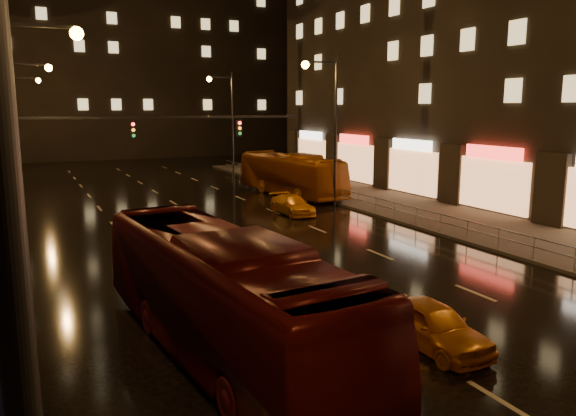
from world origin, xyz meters
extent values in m
plane|color=black|center=(0.00, 20.00, 0.00)|extent=(140.00, 140.00, 0.00)
cube|color=#38332D|center=(13.50, 15.00, 0.07)|extent=(7.00, 70.00, 0.15)
cube|color=black|center=(4.00, 72.00, 18.00)|extent=(44.00, 16.00, 36.00)
cylinder|color=black|center=(-9.60, 20.00, 3.10)|extent=(0.22, 0.22, 6.20)
cube|color=black|center=(-2.00, 20.00, 6.10)|extent=(15.20, 0.14, 0.14)
cube|color=black|center=(-4.00, 20.00, 5.45)|extent=(0.32, 0.18, 0.95)
cube|color=black|center=(2.00, 20.00, 5.45)|extent=(0.32, 0.18, 0.95)
sphere|color=#FF1E19|center=(-4.00, 19.88, 5.75)|extent=(0.18, 0.18, 0.18)
cylinder|color=#99999E|center=(10.20, 44.00, 0.65)|extent=(0.04, 0.04, 1.00)
cube|color=#99999E|center=(10.20, 18.00, 1.10)|extent=(0.05, 56.00, 0.05)
cube|color=#99999E|center=(10.20, 18.00, 0.70)|extent=(0.05, 56.00, 0.05)
imported|color=#520C0B|center=(-4.91, 3.14, 1.70)|extent=(4.00, 12.43, 3.40)
imported|color=#A85310|center=(9.00, 27.66, 1.60)|extent=(3.89, 11.73, 3.21)
imported|color=orange|center=(0.50, 1.00, 0.66)|extent=(1.61, 3.87, 1.31)
imported|color=orange|center=(5.74, 20.65, 0.58)|extent=(1.71, 4.06, 1.17)
camera|label=1|loc=(-9.51, -10.62, 6.62)|focal=35.00mm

